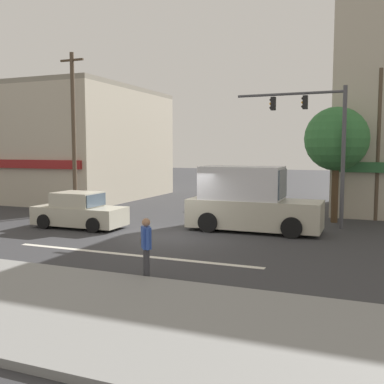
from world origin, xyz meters
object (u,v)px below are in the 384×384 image
Objects in this scene: sedan_parked_curbside at (79,212)px; sedan_crossing_center at (230,195)px; pedestrian_foreground_with_bag at (146,245)px; street_tree at (336,139)px; utility_pole_far_right at (378,142)px; utility_pole_near_left at (74,131)px; box_truck_waiting_far at (250,202)px; traffic_light_mast at (321,133)px.

sedan_crossing_center is at bearing 65.65° from sedan_parked_curbside.
pedestrian_foreground_with_bag reaches higher than sedan_parked_curbside.
street_tree is 0.74× the size of utility_pole_far_right.
utility_pole_far_right reaches higher than sedan_crossing_center.
sedan_crossing_center is at bearing 38.40° from utility_pole_near_left.
box_truck_waiting_far is at bearing -130.95° from street_tree.
street_tree is 12.73m from pedestrian_foreground_with_bag.
utility_pole_near_left is 2.08× the size of sedan_parked_curbside.
utility_pole_near_left reaches higher than traffic_light_mast.
traffic_light_mast reaches higher than sedan_parked_curbside.
sedan_parked_curbside is 0.98× the size of sedan_crossing_center.
utility_pole_near_left is (-13.30, -2.11, 0.49)m from street_tree.
traffic_light_mast is (-0.55, -1.61, 0.24)m from street_tree.
sedan_crossing_center is at bearing 165.50° from utility_pole_far_right.
pedestrian_foreground_with_bag is (9.40, -9.64, -3.48)m from utility_pole_near_left.
traffic_light_mast is 3.71× the size of pedestrian_foreground_with_bag.
box_truck_waiting_far is at bearing 85.00° from pedestrian_foreground_with_bag.
traffic_light_mast is 1.10× the size of box_truck_waiting_far.
utility_pole_near_left is 10.71m from box_truck_waiting_far.
utility_pole_far_right is at bearing -14.50° from sedan_crossing_center.
utility_pole_near_left is at bearing -141.60° from sedan_crossing_center.
utility_pole_far_right is 8.90m from sedan_crossing_center.
sedan_parked_curbside is (-12.25, -7.13, -3.10)m from utility_pole_far_right.
utility_pole_far_right is 7.58m from box_truck_waiting_far.
traffic_light_mast reaches higher than street_tree.
sedan_crossing_center is (-5.68, 5.10, -3.46)m from traffic_light_mast.
box_truck_waiting_far is (-2.63, -2.06, -2.92)m from traffic_light_mast.
utility_pole_far_right is at bearing 37.26° from street_tree.
traffic_light_mast is at bearing 38.06° from box_truck_waiting_far.
street_tree reaches higher than sedan_parked_curbside.
utility_pole_near_left is at bearing -177.75° from traffic_light_mast.
pedestrian_foreground_with_bag is (-3.34, -10.14, -3.22)m from traffic_light_mast.
utility_pole_far_right is at bearing 66.45° from pedestrian_foreground_with_bag.
street_tree is 1.72m from traffic_light_mast.
street_tree reaches higher than pedestrian_foreground_with_bag.
traffic_light_mast is 1.48× the size of sedan_crossing_center.
box_truck_waiting_far is at bearing -134.74° from utility_pole_far_right.
traffic_light_mast is (12.75, 0.50, -0.25)m from utility_pole_near_left.
street_tree is 7.84m from sedan_crossing_center.
street_tree is 0.97× the size of box_truck_waiting_far.
street_tree is 2.31m from utility_pole_far_right.
traffic_light_mast is at bearing 22.70° from sedan_parked_curbside.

